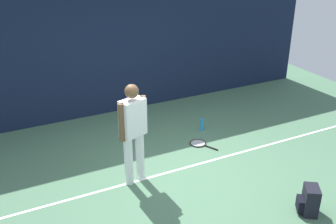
{
  "coord_description": "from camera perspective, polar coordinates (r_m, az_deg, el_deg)",
  "views": [
    {
      "loc": [
        -2.73,
        -5.09,
        3.79
      ],
      "look_at": [
        0.0,
        0.4,
        1.0
      ],
      "focal_mm": 42.69,
      "sensor_mm": 36.0,
      "label": 1
    }
  ],
  "objects": [
    {
      "name": "court_line",
      "position": [
        6.99,
        1.05,
        -8.33
      ],
      "size": [
        9.0,
        0.05,
        0.0
      ],
      "primitive_type": "cube",
      "color": "white",
      "rests_on": "ground"
    },
    {
      "name": "back_fence",
      "position": [
        8.84,
        -7.63,
        9.1
      ],
      "size": [
        10.0,
        0.1,
        2.96
      ],
      "primitive_type": "cube",
      "color": "#141E38",
      "rests_on": "ground"
    },
    {
      "name": "tennis_player",
      "position": [
        6.28,
        -5.0,
        -2.33
      ],
      "size": [
        0.51,
        0.33,
        1.7
      ],
      "rotation": [
        0.0,
        0.0,
        0.31
      ],
      "color": "white",
      "rests_on": "ground"
    },
    {
      "name": "backpack",
      "position": [
        6.29,
        19.52,
        -11.85
      ],
      "size": [
        0.38,
        0.37,
        0.44
      ],
      "rotation": [
        0.0,
        0.0,
        4.12
      ],
      "color": "black",
      "rests_on": "ground"
    },
    {
      "name": "tennis_racket",
      "position": [
        7.81,
        4.47,
        -4.52
      ],
      "size": [
        0.43,
        0.63,
        0.03
      ],
      "rotation": [
        0.0,
        0.0,
        2.03
      ],
      "color": "black",
      "rests_on": "ground"
    },
    {
      "name": "water_bottle",
      "position": [
        8.3,
        4.88,
        -1.8
      ],
      "size": [
        0.07,
        0.07,
        0.26
      ],
      "primitive_type": "cylinder",
      "color": "#268CD8",
      "rests_on": "ground"
    },
    {
      "name": "ground_plane",
      "position": [
        6.91,
        1.5,
        -8.82
      ],
      "size": [
        12.0,
        12.0,
        0.0
      ],
      "primitive_type": "plane",
      "color": "#4C7556"
    }
  ]
}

